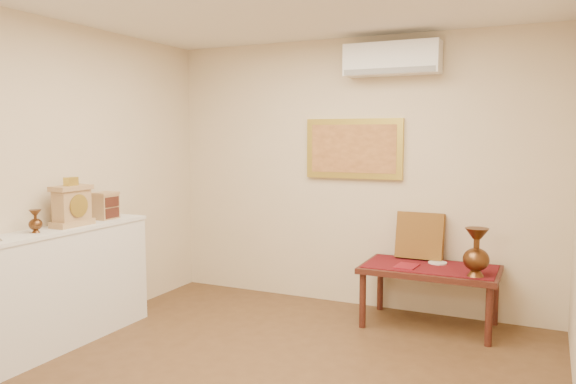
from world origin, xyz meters
The scene contains 14 objects.
wall_back centered at (0.00, 2.25, 1.35)m, with size 4.00×0.02×2.70m, color beige.
wall_left centered at (-2.00, 0.00, 1.35)m, with size 0.02×4.50×2.70m, color beige.
brass_urn_small centered at (-1.81, -0.10, 1.10)m, with size 0.10×0.10×0.23m, color brown, non-canonical shape.
table_cloth centered at (0.85, 1.88, 0.55)m, with size 1.14×0.59×0.01m, color maroon.
brass_urn_tall centered at (1.26, 1.68, 0.81)m, with size 0.22×0.22×0.49m, color brown, non-canonical shape.
plate centered at (0.89, 2.02, 0.56)m, with size 0.17×0.17×0.01m, color white.
menu centered at (0.66, 1.76, 0.56)m, with size 0.18×0.25×0.01m, color maroon.
cushion centered at (0.70, 2.15, 0.78)m, with size 0.44×0.10×0.44m, color #592311.
display_ledge centered at (-1.82, 0.00, 0.49)m, with size 0.37×2.02×0.98m.
mantel_clock centered at (-1.80, 0.26, 1.15)m, with size 0.17×0.36×0.41m.
wooden_chest centered at (-1.83, 0.69, 1.10)m, with size 0.16×0.21×0.24m.
low_table centered at (0.85, 1.88, 0.48)m, with size 1.20×0.70×0.55m.
painting centered at (0.00, 2.22, 1.60)m, with size 1.00×0.06×0.60m.
ac_unit centered at (0.40, 2.12, 2.45)m, with size 0.90×0.25×0.30m.
Camera 1 is at (1.79, -3.17, 1.74)m, focal length 35.00 mm.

